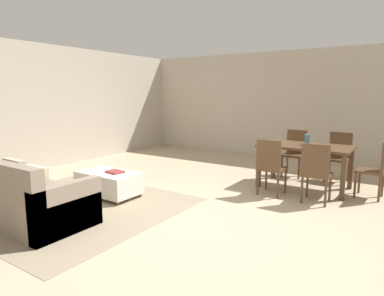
{
  "coord_description": "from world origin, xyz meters",
  "views": [
    {
      "loc": [
        2.25,
        -3.39,
        1.65
      ],
      "look_at": [
        -1.05,
        1.57,
        0.66
      ],
      "focal_mm": 31.08,
      "sensor_mm": 36.0,
      "label": 1
    }
  ],
  "objects": [
    {
      "name": "dining_chair_near_right",
      "position": [
        1.12,
        1.65,
        0.52
      ],
      "size": [
        0.41,
        0.41,
        0.92
      ],
      "color": "#513823",
      "rests_on": "ground_plane"
    },
    {
      "name": "dining_table",
      "position": [
        0.75,
        2.43,
        0.66
      ],
      "size": [
        1.5,
        0.87,
        0.76
      ],
      "color": "#513823",
      "rests_on": "ground_plane"
    },
    {
      "name": "dining_chair_far_right",
      "position": [
        1.16,
        3.26,
        0.52
      ],
      "size": [
        0.42,
        0.42,
        0.92
      ],
      "color": "#513823",
      "rests_on": "ground_plane"
    },
    {
      "name": "area_rug",
      "position": [
        -1.83,
        -0.46,
        0.0
      ],
      "size": [
        3.0,
        2.8,
        0.01
      ],
      "primitive_type": "cube",
      "color": "gray",
      "rests_on": "ground_plane"
    },
    {
      "name": "book_on_ottoman",
      "position": [
        -1.61,
        0.21,
        0.42
      ],
      "size": [
        0.28,
        0.23,
        0.03
      ],
      "primitive_type": "cube",
      "rotation": [
        0.0,
        0.0,
        -0.14
      ],
      "color": "maroon",
      "rests_on": "ottoman_table"
    },
    {
      "name": "vase_centerpiece",
      "position": [
        0.76,
        2.47,
        0.85
      ],
      "size": [
        0.09,
        0.09,
        0.19
      ],
      "primitive_type": "cylinder",
      "color": "slate",
      "rests_on": "dining_table"
    },
    {
      "name": "dining_chair_near_left",
      "position": [
        0.41,
        1.67,
        0.52
      ],
      "size": [
        0.41,
        0.41,
        0.92
      ],
      "color": "#513823",
      "rests_on": "ground_plane"
    },
    {
      "name": "ground_plane",
      "position": [
        0.0,
        0.0,
        0.0
      ],
      "size": [
        10.8,
        10.8,
        0.0
      ],
      "primitive_type": "plane",
      "color": "tan"
    },
    {
      "name": "dining_chair_far_left",
      "position": [
        0.34,
        3.22,
        0.52
      ],
      "size": [
        0.41,
        0.41,
        0.92
      ],
      "color": "#513823",
      "rests_on": "ground_plane"
    },
    {
      "name": "wall_left",
      "position": [
        -4.5,
        0.5,
        1.35
      ],
      "size": [
        0.12,
        11.0,
        2.7
      ],
      "primitive_type": "cube",
      "color": "#BCB2A0",
      "rests_on": "ground_plane"
    },
    {
      "name": "dining_chair_head_east",
      "position": [
        1.85,
        2.43,
        0.52
      ],
      "size": [
        0.42,
        0.42,
        0.92
      ],
      "color": "#513823",
      "rests_on": "ground_plane"
    },
    {
      "name": "wall_back",
      "position": [
        0.0,
        5.0,
        1.35
      ],
      "size": [
        9.0,
        0.12,
        2.7
      ],
      "primitive_type": "cube",
      "color": "#BCB2A0",
      "rests_on": "ground_plane"
    },
    {
      "name": "ottoman_table",
      "position": [
        -1.74,
        0.19,
        0.23
      ],
      "size": [
        0.99,
        0.58,
        0.4
      ],
      "color": "silver",
      "rests_on": "ground_plane"
    },
    {
      "name": "couch",
      "position": [
        -1.92,
        -1.16,
        0.29
      ],
      "size": [
        1.95,
        0.91,
        0.86
      ],
      "color": "gray",
      "rests_on": "ground_plane"
    }
  ]
}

